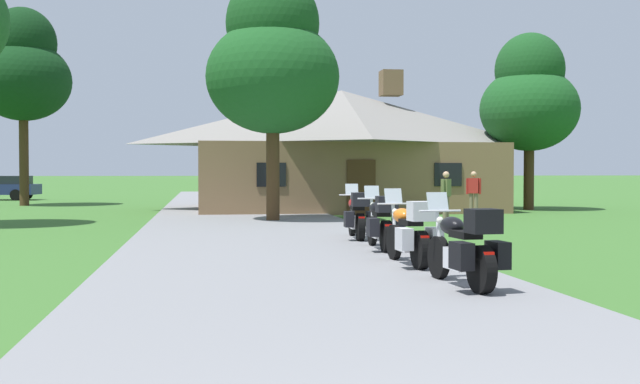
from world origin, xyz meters
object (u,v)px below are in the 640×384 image
at_px(tree_by_lodge_front, 273,62).
at_px(motorcycle_orange_second_in_row, 411,234).
at_px(motorcycle_red_farthest_in_row, 357,216).
at_px(bystander_olive_shirt_beside_signpost, 446,194).
at_px(motorcycle_black_third_in_row, 381,223).
at_px(tree_right_of_lodge, 529,98).
at_px(bystander_red_shirt_near_lodge, 474,191).
at_px(tree_left_far, 23,70).
at_px(motorcycle_black_nearest_to_camera, 466,249).

bearing_deg(tree_by_lodge_front, motorcycle_orange_second_in_row, -84.37).
relative_size(motorcycle_red_farthest_in_row, bystander_olive_shirt_beside_signpost, 1.25).
height_order(motorcycle_black_third_in_row, bystander_olive_shirt_beside_signpost, bystander_olive_shirt_beside_signpost).
bearing_deg(tree_right_of_lodge, bystander_red_shirt_near_lodge, -132.72).
bearing_deg(motorcycle_red_farthest_in_row, tree_right_of_lodge, 56.05).
bearing_deg(tree_left_far, motorcycle_orange_second_in_row, -65.13).
xyz_separation_m(motorcycle_black_nearest_to_camera, motorcycle_orange_second_in_row, (-0.08, 2.52, 0.00)).
xyz_separation_m(motorcycle_orange_second_in_row, bystander_olive_shirt_beside_signpost, (4.29, 11.21, 0.32)).
xyz_separation_m(motorcycle_black_nearest_to_camera, tree_right_of_lodge, (10.36, 21.14, 4.22)).
relative_size(motorcycle_red_farthest_in_row, tree_right_of_lodge, 0.27).
relative_size(motorcycle_orange_second_in_row, motorcycle_black_third_in_row, 1.00).
xyz_separation_m(tree_by_lodge_front, tree_left_far, (-10.84, 13.59, 1.28)).
distance_m(motorcycle_orange_second_in_row, motorcycle_red_farthest_in_row, 5.16).
relative_size(motorcycle_black_nearest_to_camera, bystander_red_shirt_near_lodge, 1.25).
bearing_deg(motorcycle_black_third_in_row, tree_right_of_lodge, 58.71).
height_order(motorcycle_red_farthest_in_row, tree_right_of_lodge, tree_right_of_lodge).
bearing_deg(tree_by_lodge_front, tree_left_far, 128.59).
bearing_deg(motorcycle_red_farthest_in_row, bystander_red_shirt_near_lodge, 58.99).
bearing_deg(motorcycle_red_farthest_in_row, tree_by_lodge_front, 103.98).
bearing_deg(tree_left_far, motorcycle_red_farthest_in_row, -59.73).
bearing_deg(motorcycle_black_nearest_to_camera, bystander_olive_shirt_beside_signpost, 67.90).
bearing_deg(motorcycle_orange_second_in_row, motorcycle_red_farthest_in_row, 85.61).
bearing_deg(tree_by_lodge_front, motorcycle_red_farthest_in_row, -79.53).
xyz_separation_m(motorcycle_red_farthest_in_row, bystander_olive_shirt_beside_signpost, (4.17, 6.05, 0.32)).
height_order(tree_right_of_lodge, tree_left_far, tree_left_far).
relative_size(motorcycle_orange_second_in_row, motorcycle_red_farthest_in_row, 1.00).
height_order(motorcycle_orange_second_in_row, tree_left_far, tree_left_far).
height_order(motorcycle_black_nearest_to_camera, tree_by_lodge_front, tree_by_lodge_front).
xyz_separation_m(motorcycle_black_nearest_to_camera, bystander_red_shirt_near_lodge, (6.22, 16.66, 0.32)).
bearing_deg(motorcycle_black_third_in_row, motorcycle_red_farthest_in_row, 91.18).
height_order(motorcycle_orange_second_in_row, bystander_red_shirt_near_lodge, bystander_red_shirt_near_lodge).
height_order(bystander_red_shirt_near_lodge, tree_by_lodge_front, tree_by_lodge_front).
distance_m(bystander_red_shirt_near_lodge, tree_by_lodge_front, 8.85).
height_order(motorcycle_black_nearest_to_camera, tree_left_far, tree_left_far).
bearing_deg(bystander_olive_shirt_beside_signpost, motorcycle_black_nearest_to_camera, 23.69).
bearing_deg(motorcycle_black_third_in_row, tree_by_lodge_front, 99.30).
bearing_deg(tree_by_lodge_front, tree_right_of_lodge, 27.84).
height_order(bystander_olive_shirt_beside_signpost, tree_left_far, tree_left_far).
distance_m(motorcycle_red_farthest_in_row, bystander_olive_shirt_beside_signpost, 7.36).
distance_m(bystander_olive_shirt_beside_signpost, tree_right_of_lodge, 10.39).
bearing_deg(tree_right_of_lodge, motorcycle_black_nearest_to_camera, -116.10).
height_order(tree_by_lodge_front, tree_left_far, tree_left_far).
xyz_separation_m(motorcycle_black_nearest_to_camera, bystander_olive_shirt_beside_signpost, (4.21, 13.73, 0.32)).
bearing_deg(motorcycle_orange_second_in_row, tree_by_lodge_front, 92.60).
height_order(motorcycle_orange_second_in_row, bystander_olive_shirt_beside_signpost, bystander_olive_shirt_beside_signpost).
distance_m(motorcycle_red_farthest_in_row, bystander_red_shirt_near_lodge, 10.90).
xyz_separation_m(bystander_red_shirt_near_lodge, tree_right_of_lodge, (4.14, 4.48, 3.90)).
xyz_separation_m(tree_right_of_lodge, tree_by_lodge_front, (-11.66, -6.16, 0.44)).
bearing_deg(tree_left_far, bystander_red_shirt_near_lodge, -32.96).
xyz_separation_m(motorcycle_orange_second_in_row, motorcycle_black_third_in_row, (0.10, 2.63, 0.00)).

